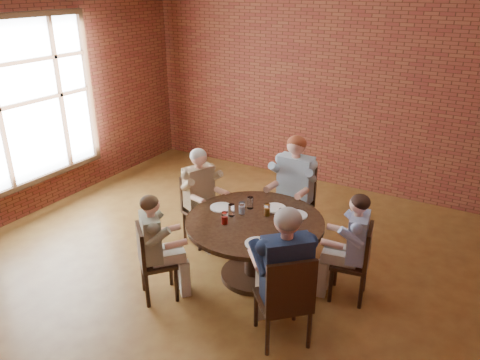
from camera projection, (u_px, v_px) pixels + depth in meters
The scene contains 26 objects.
floor at pixel (206, 284), 5.36m from camera, with size 7.00×7.00×0.00m, color olive.
wall_back at pixel (327, 83), 7.46m from camera, with size 7.00×7.00×0.00m, color brown.
wall_left at pixel (0, 103), 6.21m from camera, with size 7.00×7.00×0.00m, color brown.
window at pixel (30, 102), 6.51m from camera, with size 0.10×2.16×2.36m.
dining_table at pixel (255, 237), 5.29m from camera, with size 1.55×1.55×0.75m.
chair_a at pixel (357, 260), 4.95m from camera, with size 0.44×0.44×0.88m.
diner_a at pixel (351, 248), 4.92m from camera, with size 0.47×0.58×1.23m, color #496DBE, non-canonical shape.
chair_b at pixel (295, 199), 6.22m from camera, with size 0.47×0.47×0.98m.
diner_b at pixel (293, 189), 6.08m from camera, with size 0.58×0.71×1.41m, color #8EA3B4, non-canonical shape.
chair_c at pixel (199, 205), 6.11m from camera, with size 0.52×0.52×0.91m.
diner_c at pixel (202, 197), 6.00m from camera, with size 0.50×0.61×1.28m, color brown, non-canonical shape.
chair_d at pixel (151, 259), 4.96m from camera, with size 0.52×0.52×0.87m.
diner_d at pixel (157, 248), 4.93m from camera, with size 0.46×0.56×1.22m, color tan, non-canonical shape.
chair_e at pixel (286, 298), 4.28m from camera, with size 0.66×0.66×0.98m.
diner_e at pixel (284, 276), 4.30m from camera, with size 0.58×0.71×1.41m, color #172341, non-canonical shape.
plate_a at pixel (296, 215), 5.30m from camera, with size 0.26×0.26×0.01m, color white.
plate_b at pixel (275, 208), 5.46m from camera, with size 0.26×0.26×0.01m, color white.
plate_c at pixel (221, 207), 5.48m from camera, with size 0.26×0.26×0.01m, color white.
plate_d at pixel (258, 243), 4.73m from camera, with size 0.26×0.26×0.01m, color white.
glass_a at pixel (282, 215), 5.17m from camera, with size 0.07×0.07×0.14m, color white.
glass_b at pixel (267, 210), 5.28m from camera, with size 0.07×0.07×0.14m, color white.
glass_c at pixel (250, 203), 5.45m from camera, with size 0.07×0.07×0.14m, color white.
glass_d at pixel (242, 208), 5.32m from camera, with size 0.07×0.07×0.14m, color white.
glass_e at pixel (231, 210), 5.27m from camera, with size 0.07×0.07×0.14m, color white.
glass_f at pixel (225, 218), 5.09m from camera, with size 0.07×0.07×0.14m, color white.
smartphone at pixel (259, 246), 4.69m from camera, with size 0.06×0.12×0.01m, color black.
Camera 1 is at (2.60, -3.63, 3.21)m, focal length 35.00 mm.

